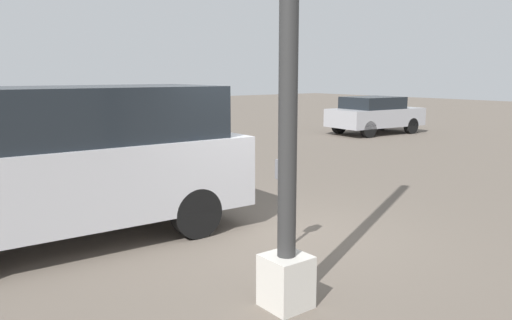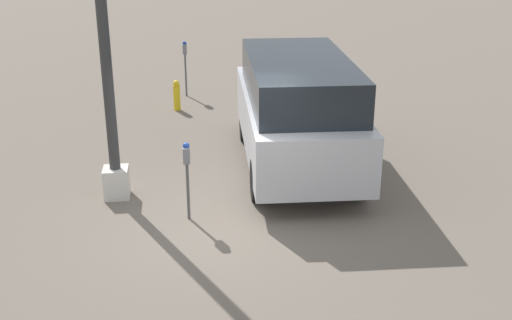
% 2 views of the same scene
% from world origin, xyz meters
% --- Properties ---
extents(ground_plane, '(80.00, 80.00, 0.00)m').
position_xyz_m(ground_plane, '(0.00, 0.00, 0.00)').
color(ground_plane, '#60564C').
extents(parking_meter_near, '(0.20, 0.12, 1.35)m').
position_xyz_m(parking_meter_near, '(0.28, 0.65, 0.99)').
color(parking_meter_near, '#4C4C4C').
rests_on(parking_meter_near, ground).
extents(lamp_post, '(0.44, 0.44, 6.34)m').
position_xyz_m(lamp_post, '(1.31, 1.91, 2.36)').
color(lamp_post, beige).
rests_on(lamp_post, ground).
extents(parked_van, '(5.21, 2.22, 2.20)m').
position_xyz_m(parked_van, '(2.41, -1.54, 1.20)').
color(parked_van, '#B2B2B7').
rests_on(parked_van, ground).
extents(car_distant, '(4.00, 2.14, 1.48)m').
position_xyz_m(car_distant, '(-11.46, -7.39, 0.79)').
color(car_distant, '#9E9EA3').
rests_on(car_distant, ground).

